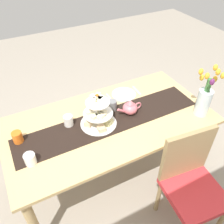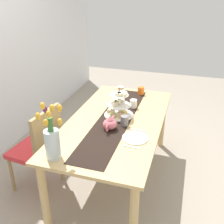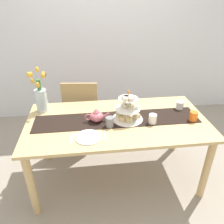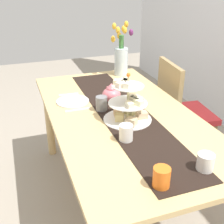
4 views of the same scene
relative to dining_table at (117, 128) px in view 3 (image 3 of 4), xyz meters
name	(u,v)px [view 3 (image 3 of 4)]	position (x,y,z in m)	size (l,w,h in m)	color
ground_plane	(116,175)	(0.00, 0.00, -0.63)	(8.00, 8.00, 0.00)	gray
room_wall_rear	(103,32)	(0.00, 1.55, 0.67)	(6.00, 0.08, 2.60)	silver
dining_table	(117,128)	(0.00, 0.00, 0.00)	(1.76, 0.90, 0.73)	tan
chair_left	(82,109)	(-0.35, 0.68, -0.13)	(0.46, 0.46, 0.91)	#9C8254
table_runner	(117,119)	(0.00, 0.01, 0.10)	(1.61, 0.32, 0.00)	black
tiered_cake_stand	(128,110)	(0.10, 0.01, 0.20)	(0.30, 0.30, 0.30)	beige
teapot	(96,116)	(-0.20, 0.00, 0.16)	(0.24, 0.13, 0.14)	#D66B75
tulip_vase	(41,97)	(-0.75, 0.28, 0.26)	(0.17, 0.18, 0.46)	silver
cream_jug	(180,105)	(0.69, 0.15, 0.14)	(0.08, 0.08, 0.09)	white
dinner_plate_left	(88,137)	(-0.29, -0.26, 0.10)	(0.23, 0.23, 0.01)	white
fork_left	(71,139)	(-0.43, -0.26, 0.10)	(0.02, 0.15, 0.01)	silver
knife_left	(105,136)	(-0.14, -0.26, 0.10)	(0.01, 0.17, 0.01)	silver
mug_grey	(110,122)	(-0.09, -0.11, 0.15)	(0.08, 0.08, 0.10)	slate
mug_white_text	(153,119)	(0.32, -0.10, 0.14)	(0.08, 0.08, 0.10)	white
mug_orange	(193,116)	(0.73, -0.10, 0.14)	(0.08, 0.08, 0.10)	orange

